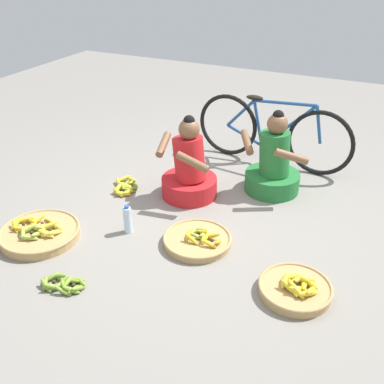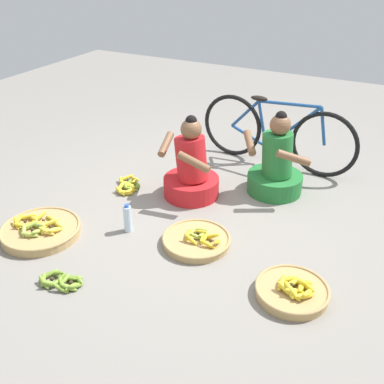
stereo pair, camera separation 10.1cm
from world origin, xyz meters
name	(u,v)px [view 1 (the left image)]	position (x,y,z in m)	size (l,w,h in m)	color
ground_plane	(202,217)	(0.00, 0.00, 0.00)	(10.00, 10.00, 0.00)	gray
vendor_woman_front	(189,171)	(-0.27, 0.30, 0.25)	(0.63, 0.52, 0.79)	red
vendor_woman_behind	(273,166)	(0.41, 0.73, 0.26)	(0.72, 0.53, 0.80)	#237233
bicycle_leaning	(272,132)	(0.21, 1.29, 0.36)	(1.70, 0.17, 0.73)	black
banana_basket_mid_left	(296,288)	(0.98, -0.62, 0.05)	(0.51, 0.51, 0.15)	tan
banana_basket_near_vendor	(40,233)	(-1.06, -0.86, 0.05)	(0.64, 0.64, 0.15)	tan
banana_basket_back_center	(198,240)	(0.13, -0.38, 0.04)	(0.55, 0.55, 0.13)	tan
loose_bananas_near_bicycle	(126,187)	(-0.87, 0.13, 0.03)	(0.31, 0.39, 0.09)	yellow
loose_bananas_front_right	(63,284)	(-0.50, -1.25, 0.03)	(0.34, 0.23, 0.09)	olive
water_bottle	(128,220)	(-0.46, -0.47, 0.12)	(0.07, 0.07, 0.25)	silver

